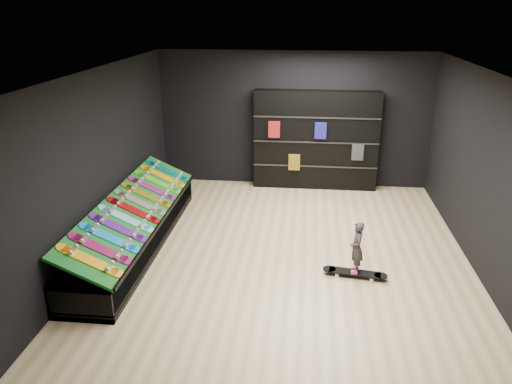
# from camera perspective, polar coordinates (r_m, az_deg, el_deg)

# --- Properties ---
(floor) EXTENTS (6.00, 7.00, 0.01)m
(floor) POSITION_cam_1_polar(r_m,az_deg,el_deg) (8.46, 3.25, -6.95)
(floor) COLOR #CDB98B
(floor) RESTS_ON ground
(ceiling) EXTENTS (6.00, 7.00, 0.01)m
(ceiling) POSITION_cam_1_polar(r_m,az_deg,el_deg) (7.55, 3.72, 13.64)
(ceiling) COLOR white
(ceiling) RESTS_ON ground
(wall_back) EXTENTS (6.00, 0.02, 3.00)m
(wall_back) POSITION_cam_1_polar(r_m,az_deg,el_deg) (11.26, 4.35, 8.22)
(wall_back) COLOR black
(wall_back) RESTS_ON ground
(wall_front) EXTENTS (6.00, 0.02, 3.00)m
(wall_front) POSITION_cam_1_polar(r_m,az_deg,el_deg) (4.68, 1.33, -10.50)
(wall_front) COLOR black
(wall_front) RESTS_ON ground
(wall_left) EXTENTS (0.02, 7.00, 3.00)m
(wall_left) POSITION_cam_1_polar(r_m,az_deg,el_deg) (8.54, -17.10, 3.29)
(wall_left) COLOR black
(wall_left) RESTS_ON ground
(wall_right) EXTENTS (0.02, 7.00, 3.00)m
(wall_right) POSITION_cam_1_polar(r_m,az_deg,el_deg) (8.32, 24.59, 1.84)
(wall_right) COLOR black
(wall_right) RESTS_ON ground
(display_rack) EXTENTS (0.90, 4.50, 0.50)m
(display_rack) POSITION_cam_1_polar(r_m,az_deg,el_deg) (8.82, -13.55, -4.52)
(display_rack) COLOR black
(display_rack) RESTS_ON ground
(turf_ramp) EXTENTS (0.92, 4.50, 0.46)m
(turf_ramp) POSITION_cam_1_polar(r_m,az_deg,el_deg) (8.62, -13.49, -1.77)
(turf_ramp) COLOR #0D5518
(turf_ramp) RESTS_ON display_rack
(back_shelving) EXTENTS (2.73, 0.32, 2.19)m
(back_shelving) POSITION_cam_1_polar(r_m,az_deg,el_deg) (11.18, 6.84, 5.89)
(back_shelving) COLOR black
(back_shelving) RESTS_ON ground
(floor_skateboard) EXTENTS (1.00, 0.37, 0.09)m
(floor_skateboard) POSITION_cam_1_polar(r_m,az_deg,el_deg) (7.88, 11.20, -9.22)
(floor_skateboard) COLOR black
(floor_skateboard) RESTS_ON ground
(child) EXTENTS (0.15, 0.20, 0.49)m
(child) POSITION_cam_1_polar(r_m,az_deg,el_deg) (7.74, 11.35, -7.33)
(child) COLOR black
(child) RESTS_ON floor_skateboard
(display_board_0) EXTENTS (0.93, 0.22, 0.50)m
(display_board_0) POSITION_cam_1_polar(r_m,az_deg,el_deg) (7.02, -18.41, -7.44)
(display_board_0) COLOR orange
(display_board_0) RESTS_ON turf_ramp
(display_board_1) EXTENTS (0.93, 0.22, 0.50)m
(display_board_1) POSITION_cam_1_polar(r_m,az_deg,el_deg) (7.30, -17.34, -6.20)
(display_board_1) COLOR #E5198C
(display_board_1) RESTS_ON turf_ramp
(display_board_2) EXTENTS (0.93, 0.22, 0.50)m
(display_board_2) POSITION_cam_1_polar(r_m,az_deg,el_deg) (7.58, -16.35, -5.04)
(display_board_2) COLOR blue
(display_board_2) RESTS_ON turf_ramp
(display_board_3) EXTENTS (0.93, 0.22, 0.50)m
(display_board_3) POSITION_cam_1_polar(r_m,az_deg,el_deg) (7.87, -15.43, -3.97)
(display_board_3) COLOR purple
(display_board_3) RESTS_ON turf_ramp
(display_board_4) EXTENTS (0.93, 0.22, 0.50)m
(display_board_4) POSITION_cam_1_polar(r_m,az_deg,el_deg) (8.16, -14.58, -2.97)
(display_board_4) COLOR #0CB2E5
(display_board_4) RESTS_ON turf_ramp
(display_board_5) EXTENTS (0.93, 0.22, 0.50)m
(display_board_5) POSITION_cam_1_polar(r_m,az_deg,el_deg) (8.46, -13.79, -2.04)
(display_board_5) COLOR red
(display_board_5) RESTS_ON turf_ramp
(display_board_6) EXTENTS (0.93, 0.22, 0.50)m
(display_board_6) POSITION_cam_1_polar(r_m,az_deg,el_deg) (8.76, -13.06, -1.18)
(display_board_6) COLOR black
(display_board_6) RESTS_ON turf_ramp
(display_board_7) EXTENTS (0.93, 0.22, 0.50)m
(display_board_7) POSITION_cam_1_polar(r_m,az_deg,el_deg) (9.06, -12.38, -0.37)
(display_board_7) COLOR yellow
(display_board_7) RESTS_ON turf_ramp
(display_board_8) EXTENTS (0.93, 0.22, 0.50)m
(display_board_8) POSITION_cam_1_polar(r_m,az_deg,el_deg) (9.37, -11.74, 0.39)
(display_board_8) COLOR #2626BF
(display_board_8) RESTS_ON turf_ramp
(display_board_9) EXTENTS (0.93, 0.22, 0.50)m
(display_board_9) POSITION_cam_1_polar(r_m,az_deg,el_deg) (9.68, -11.14, 1.09)
(display_board_9) COLOR green
(display_board_9) RESTS_ON turf_ramp
(display_board_10) EXTENTS (0.93, 0.22, 0.50)m
(display_board_10) POSITION_cam_1_polar(r_m,az_deg,el_deg) (9.99, -10.58, 1.76)
(display_board_10) COLOR yellow
(display_board_10) RESTS_ON turf_ramp
(display_board_11) EXTENTS (0.93, 0.22, 0.50)m
(display_board_11) POSITION_cam_1_polar(r_m,az_deg,el_deg) (10.30, -10.05, 2.38)
(display_board_11) COLOR #0C8C99
(display_board_11) RESTS_ON turf_ramp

